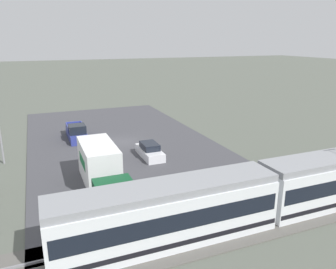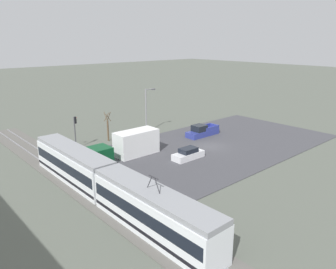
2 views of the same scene
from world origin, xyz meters
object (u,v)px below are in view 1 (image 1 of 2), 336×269
at_px(light_rail_tram, 265,194).
at_px(pickup_truck, 77,133).
at_px(box_truck, 102,170).
at_px(sedan_car_0, 150,151).

bearing_deg(light_rail_tram, pickup_truck, -68.40).
bearing_deg(pickup_truck, light_rail_tram, 111.60).
xyz_separation_m(light_rail_tram, box_truck, (8.82, -8.44, -0.24)).
bearing_deg(sedan_car_0, box_truck, 42.78).
relative_size(light_rail_tram, box_truck, 2.72).
bearing_deg(box_truck, pickup_truck, -89.31).
bearing_deg(pickup_truck, box_truck, 90.69).
bearing_deg(box_truck, light_rail_tram, 136.25).
xyz_separation_m(box_truck, pickup_truck, (0.17, -14.27, -0.79)).
distance_m(light_rail_tram, pickup_truck, 24.45).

